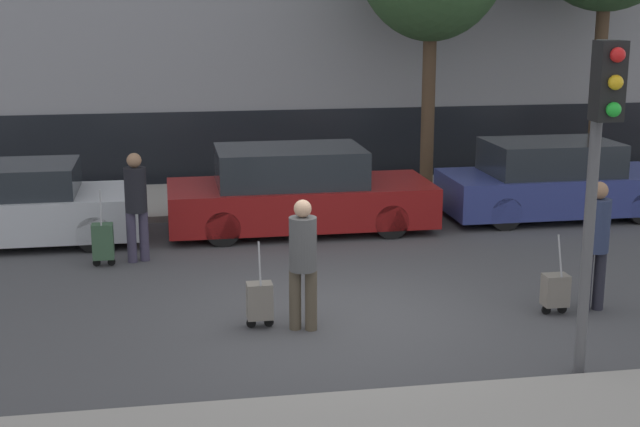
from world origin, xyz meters
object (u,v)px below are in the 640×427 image
at_px(trolley_center, 260,301).
at_px(pedestrian_right, 596,238).
at_px(pedestrian_left, 136,200).
at_px(parked_car_0, 18,206).
at_px(parked_car_2, 555,182).
at_px(trolley_right, 555,290).
at_px(pedestrian_center, 303,257).
at_px(traffic_light, 600,143).
at_px(trolley_left, 103,241).
at_px(parked_car_1, 297,192).

distance_m(trolley_center, pedestrian_right, 4.44).
xyz_separation_m(pedestrian_left, trolley_center, (1.57, -3.23, -0.64)).
bearing_deg(parked_car_0, parked_car_2, 1.16).
xyz_separation_m(parked_car_2, trolley_right, (-2.27, -5.10, -0.35)).
height_order(pedestrian_center, traffic_light, traffic_light).
bearing_deg(trolley_center, trolley_left, 124.37).
relative_size(parked_car_0, pedestrian_center, 2.43).
distance_m(pedestrian_left, trolley_right, 6.44).
distance_m(parked_car_1, trolley_left, 3.71).
bearing_deg(parked_car_1, traffic_light, -73.04).
xyz_separation_m(parked_car_2, pedestrian_left, (-7.69, -1.69, 0.31)).
relative_size(pedestrian_left, trolley_left, 1.43).
relative_size(parked_car_0, traffic_light, 1.11).
bearing_deg(pedestrian_left, trolley_left, -179.95).
xyz_separation_m(pedestrian_left, pedestrian_right, (5.97, -3.35, 0.01)).
xyz_separation_m(parked_car_2, trolley_left, (-8.22, -1.86, -0.28)).
height_order(trolley_center, pedestrian_right, pedestrian_right).
bearing_deg(trolley_right, parked_car_1, 118.25).
xyz_separation_m(parked_car_1, trolley_center, (-1.19, -4.78, -0.34)).
relative_size(trolley_left, trolley_center, 1.08).
height_order(parked_car_2, pedestrian_right, pedestrian_right).
relative_size(parked_car_1, trolley_right, 4.34).
height_order(pedestrian_right, traffic_light, traffic_light).
height_order(pedestrian_right, trolley_right, pedestrian_right).
height_order(pedestrian_left, trolley_center, pedestrian_left).
relative_size(trolley_center, pedestrian_right, 0.64).
bearing_deg(trolley_right, parked_car_2, 65.97).
bearing_deg(traffic_light, parked_car_2, 68.23).
bearing_deg(trolley_right, trolley_center, 177.33).
height_order(pedestrian_left, pedestrian_center, pedestrian_left).
distance_m(parked_car_2, trolley_left, 8.43).
height_order(trolley_left, trolley_center, trolley_left).
relative_size(parked_car_2, pedestrian_center, 2.59).
bearing_deg(trolley_right, traffic_light, -105.60).
bearing_deg(pedestrian_left, trolley_right, -50.05).
distance_m(trolley_left, trolley_right, 6.77).
distance_m(pedestrian_left, traffic_light, 7.43).
xyz_separation_m(trolley_left, trolley_center, (2.09, -3.06, -0.05)).
relative_size(trolley_center, traffic_light, 0.31).
height_order(parked_car_2, trolley_right, parked_car_2).
distance_m(parked_car_1, parked_car_2, 4.94).
relative_size(parked_car_0, trolley_center, 3.61).
bearing_deg(pedestrian_right, parked_car_2, 64.38).
xyz_separation_m(trolley_left, trolley_right, (5.94, -3.24, -0.07)).
xyz_separation_m(pedestrian_center, trolley_center, (-0.52, 0.17, -0.59)).
height_order(parked_car_1, parked_car_2, parked_car_1).
distance_m(parked_car_1, trolley_center, 4.93).
relative_size(trolley_left, traffic_light, 0.33).
height_order(pedestrian_center, trolley_right, pedestrian_center).
xyz_separation_m(pedestrian_right, traffic_light, (-1.10, -2.04, 1.60)).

